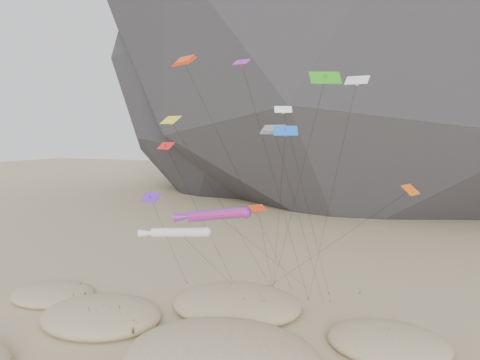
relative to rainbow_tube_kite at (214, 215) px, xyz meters
The scene contains 8 objects.
dunes 12.56m from the rainbow_tube_kite, 101.24° to the right, with size 50.21×37.77×4.17m.
dune_grass 12.38m from the rainbow_tube_kite, 101.85° to the right, with size 40.91×30.16×1.48m.
kite_stakes 19.47m from the rainbow_tube_kite, 81.35° to the left, with size 21.58×4.85×0.30m.
rainbow_tube_kite is the anchor object (origin of this frame).
white_tube_kite 4.19m from the rainbow_tube_kite, 167.04° to the right, with size 7.44×14.02×10.97m.
orange_parafoil 15.19m from the rainbow_tube_kite, 150.61° to the left, with size 8.77×15.36×27.30m.
multi_parafoil 9.68m from the rainbow_tube_kite, 34.47° to the left, with size 4.12×10.75×20.48m.
delta_kites 8.87m from the rainbow_tube_kite, 42.59° to the left, with size 28.36×17.76×26.70m.
Camera 1 is at (18.17, -30.38, 19.76)m, focal length 35.00 mm.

